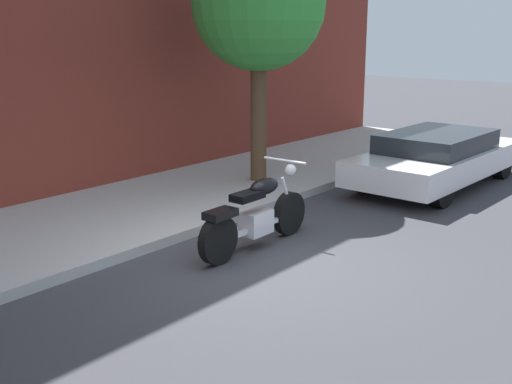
% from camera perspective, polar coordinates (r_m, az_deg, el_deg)
% --- Properties ---
extents(ground_plane, '(60.00, 60.00, 0.00)m').
position_cam_1_polar(ground_plane, '(8.19, -0.00, -6.20)').
color(ground_plane, '#38383D').
extents(sidewalk, '(20.49, 3.08, 0.14)m').
position_cam_1_polar(sidewalk, '(10.11, -12.52, -2.11)').
color(sidewalk, '#ABABAB').
rests_on(sidewalk, ground).
extents(motorcycle, '(2.16, 0.70, 1.12)m').
position_cam_1_polar(motorcycle, '(8.53, -0.03, -2.13)').
color(motorcycle, black).
rests_on(motorcycle, ground).
extents(parked_car_white, '(4.38, 1.80, 1.03)m').
position_cam_1_polar(parked_car_white, '(12.43, 15.89, 3.04)').
color(parked_car_white, black).
rests_on(parked_car_white, ground).
extents(street_tree, '(2.36, 2.36, 4.50)m').
position_cam_1_polar(street_tree, '(11.63, 0.24, 16.36)').
color(street_tree, brown).
rests_on(street_tree, ground).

